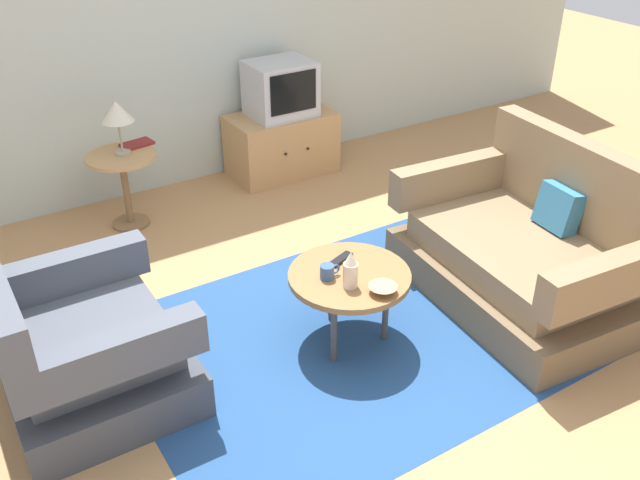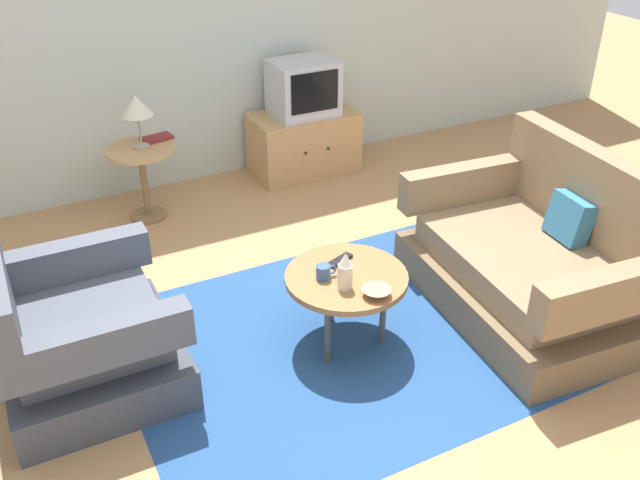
% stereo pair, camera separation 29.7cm
% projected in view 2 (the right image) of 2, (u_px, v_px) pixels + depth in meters
% --- Properties ---
extents(ground_plane, '(16.00, 16.00, 0.00)m').
position_uv_depth(ground_plane, '(340.00, 342.00, 4.01)').
color(ground_plane, '#AD7F51').
extents(back_wall, '(9.00, 0.12, 2.70)m').
position_uv_depth(back_wall, '(183.00, 14.00, 5.29)').
color(back_wall, '#B2BCB2').
rests_on(back_wall, ground).
extents(area_rug, '(2.47, 1.92, 0.00)m').
position_uv_depth(area_rug, '(345.00, 339.00, 4.03)').
color(area_rug, navy).
rests_on(area_rug, ground).
extents(armchair, '(0.89, 0.95, 0.85)m').
position_uv_depth(armchair, '(78.00, 339.00, 3.57)').
color(armchair, '#3E424B').
rests_on(armchair, ground).
extents(couch, '(1.10, 1.58, 0.96)m').
position_uv_depth(couch, '(536.00, 262.00, 4.18)').
color(couch, brown).
rests_on(couch, ground).
extents(coffee_table, '(0.68, 0.68, 0.45)m').
position_uv_depth(coffee_table, '(346.00, 281.00, 3.82)').
color(coffee_table, olive).
rests_on(coffee_table, ground).
extents(side_table, '(0.50, 0.50, 0.56)m').
position_uv_depth(side_table, '(142.00, 168.00, 5.12)').
color(side_table, tan).
rests_on(side_table, ground).
extents(tv_stand, '(0.87, 0.52, 0.52)m').
position_uv_depth(tv_stand, '(303.00, 143.00, 5.91)').
color(tv_stand, tan).
rests_on(tv_stand, ground).
extents(television, '(0.51, 0.43, 0.44)m').
position_uv_depth(television, '(303.00, 88.00, 5.66)').
color(television, '#B7B7BC').
rests_on(television, tv_stand).
extents(table_lamp, '(0.23, 0.23, 0.39)m').
position_uv_depth(table_lamp, '(136.00, 107.00, 4.90)').
color(table_lamp, '#9E937A').
rests_on(table_lamp, side_table).
extents(vase, '(0.08, 0.08, 0.22)m').
position_uv_depth(vase, '(345.00, 272.00, 3.64)').
color(vase, beige).
rests_on(vase, coffee_table).
extents(mug, '(0.12, 0.08, 0.08)m').
position_uv_depth(mug, '(324.00, 272.00, 3.76)').
color(mug, '#335184').
rests_on(mug, coffee_table).
extents(bowl, '(0.16, 0.16, 0.04)m').
position_uv_depth(bowl, '(377.00, 292.00, 3.63)').
color(bowl, tan).
rests_on(bowl, coffee_table).
extents(tv_remote_dark, '(0.17, 0.10, 0.02)m').
position_uv_depth(tv_remote_dark, '(340.00, 260.00, 3.92)').
color(tv_remote_dark, black).
rests_on(tv_remote_dark, coffee_table).
extents(book, '(0.24, 0.17, 0.02)m').
position_uv_depth(book, '(157.00, 138.00, 5.18)').
color(book, maroon).
rests_on(book, side_table).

